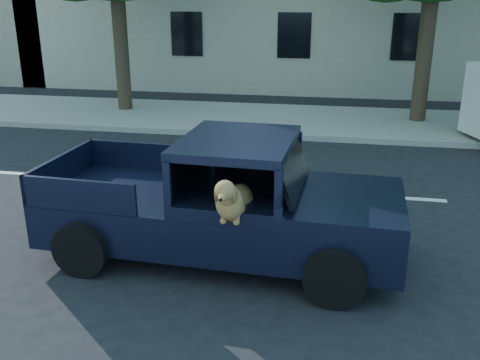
{
  "coord_description": "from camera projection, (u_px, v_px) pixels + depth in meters",
  "views": [
    {
      "loc": [
        2.7,
        -6.38,
        3.67
      ],
      "look_at": [
        1.49,
        0.14,
        1.34
      ],
      "focal_mm": 40.0,
      "sensor_mm": 36.0,
      "label": 1
    }
  ],
  "objects": [
    {
      "name": "pickup_truck",
      "position": [
        215.0,
        217.0,
        7.69
      ],
      "size": [
        5.12,
        2.69,
        1.8
      ],
      "rotation": [
        0.0,
        0.0,
        -0.05
      ],
      "color": "black",
      "rests_on": "ground"
    },
    {
      "name": "lane_stripes",
      "position": [
        296.0,
        191.0,
        10.4
      ],
      "size": [
        21.6,
        0.14,
        0.01
      ],
      "primitive_type": null,
      "color": "silver",
      "rests_on": "ground"
    },
    {
      "name": "far_sidewalk",
      "position": [
        246.0,
        118.0,
        16.1
      ],
      "size": [
        60.0,
        4.0,
        0.15
      ],
      "primitive_type": "cube",
      "color": "gray",
      "rests_on": "ground"
    },
    {
      "name": "ground",
      "position": [
        135.0,
        265.0,
        7.6
      ],
      "size": [
        120.0,
        120.0,
        0.0
      ],
      "primitive_type": "plane",
      "color": "black",
      "rests_on": "ground"
    }
  ]
}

